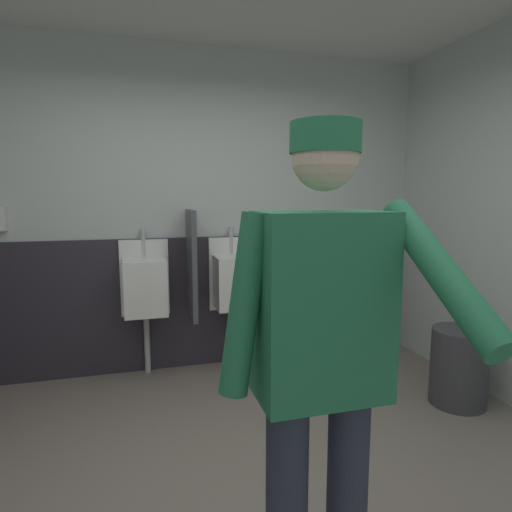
% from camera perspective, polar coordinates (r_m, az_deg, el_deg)
% --- Properties ---
extents(wall_back, '(4.83, 0.12, 2.75)m').
position_cam_1_polar(wall_back, '(3.84, -8.85, 5.86)').
color(wall_back, silver).
rests_on(wall_back, ground_plane).
extents(wainscot_band_back, '(4.23, 0.03, 1.16)m').
position_cam_1_polar(wainscot_band_back, '(3.88, -8.46, -6.07)').
color(wainscot_band_back, '#2D2833').
rests_on(wainscot_band_back, ground_plane).
extents(urinal_left, '(0.40, 0.34, 1.24)m').
position_cam_1_polar(urinal_left, '(3.66, -14.44, -3.87)').
color(urinal_left, white).
rests_on(urinal_left, ground_plane).
extents(urinal_middle, '(0.40, 0.34, 1.24)m').
position_cam_1_polar(urinal_middle, '(3.75, -2.90, -3.34)').
color(urinal_middle, white).
rests_on(urinal_middle, ground_plane).
extents(urinal_right, '(0.40, 0.34, 1.24)m').
position_cam_1_polar(urinal_right, '(3.99, 7.68, -2.73)').
color(urinal_right, white).
rests_on(urinal_right, ground_plane).
extents(privacy_divider_panel, '(0.04, 0.40, 0.90)m').
position_cam_1_polar(privacy_divider_panel, '(3.59, -8.51, -1.13)').
color(privacy_divider_panel, '#4C4C51').
extents(person, '(0.63, 0.60, 1.73)m').
position_cam_1_polar(person, '(1.42, 8.69, -12.90)').
color(person, '#2D3342').
rests_on(person, ground_plane).
extents(trash_bin, '(0.39, 0.39, 0.56)m').
position_cam_1_polar(trash_bin, '(3.55, 25.24, -13.12)').
color(trash_bin, '#38383D').
rests_on(trash_bin, ground_plane).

